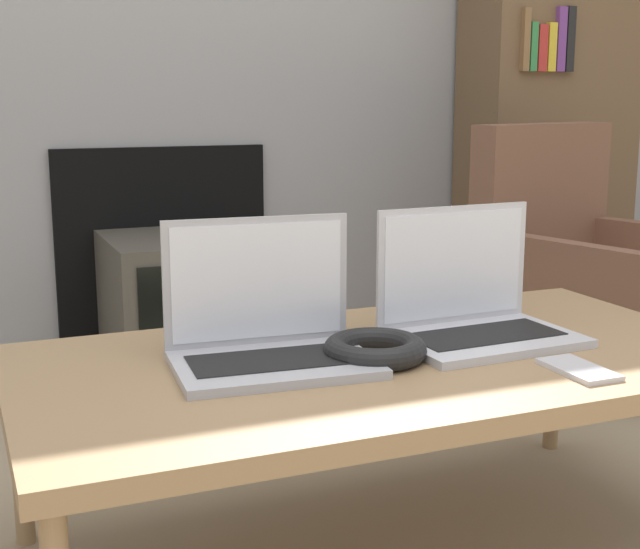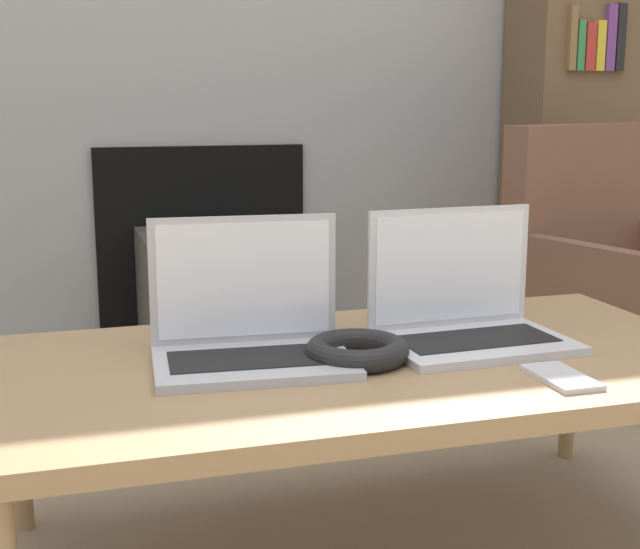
# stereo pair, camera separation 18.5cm
# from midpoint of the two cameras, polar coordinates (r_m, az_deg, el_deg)

# --- Properties ---
(table) EXTENTS (1.31, 0.69, 0.39)m
(table) POSITION_cam_midpoint_polar(r_m,az_deg,el_deg) (1.61, 6.45, -6.28)
(table) COLOR #9E7A51
(table) RESTS_ON ground_plane
(laptop_left) EXTENTS (0.36, 0.26, 0.25)m
(laptop_left) POSITION_cam_midpoint_polar(r_m,az_deg,el_deg) (1.56, -1.14, -3.60)
(laptop_left) COLOR #B2B2B7
(laptop_left) RESTS_ON table
(laptop_right) EXTENTS (0.35, 0.25, 0.25)m
(laptop_right) POSITION_cam_midpoint_polar(r_m,az_deg,el_deg) (1.71, 12.38, -2.47)
(laptop_right) COLOR silver
(laptop_right) RESTS_ON table
(headphones) EXTENTS (0.18, 0.18, 0.04)m
(headphones) POSITION_cam_midpoint_polar(r_m,az_deg,el_deg) (1.56, 5.80, -4.90)
(headphones) COLOR black
(headphones) RESTS_ON table
(phone) EXTENTS (0.07, 0.14, 0.01)m
(phone) POSITION_cam_midpoint_polar(r_m,az_deg,el_deg) (1.54, 18.56, -6.31)
(phone) COLOR silver
(phone) RESTS_ON table
(tv) EXTENTS (0.48, 0.51, 0.40)m
(tv) POSITION_cam_midpoint_polar(r_m,az_deg,el_deg) (2.94, -4.85, -1.29)
(tv) COLOR #4C473D
(tv) RESTS_ON ground_plane
(armchair) EXTENTS (0.72, 0.76, 0.76)m
(armchair) POSITION_cam_midpoint_polar(r_m,az_deg,el_deg) (2.86, 20.30, 0.66)
(armchair) COLOR brown
(armchair) RESTS_ON ground_plane
(bookshelf) EXTENTS (0.65, 0.32, 1.69)m
(bookshelf) POSITION_cam_midpoint_polar(r_m,az_deg,el_deg) (3.58, 18.91, 10.81)
(bookshelf) COLOR brown
(bookshelf) RESTS_ON ground_plane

